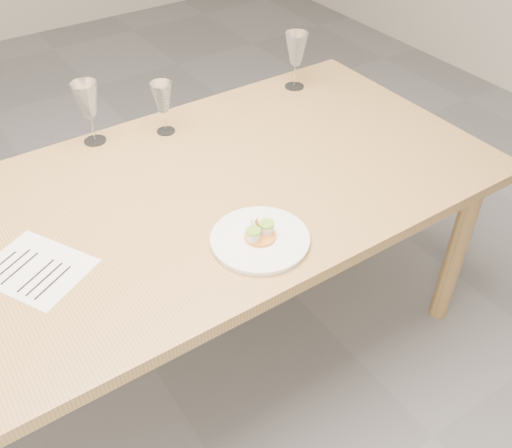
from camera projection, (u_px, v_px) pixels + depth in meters
ground at (155, 370)px, 2.15m from camera, size 7.00×7.00×0.00m
dining_table at (129, 234)px, 1.71m from camera, size 2.40×1.00×0.75m
dinner_plate at (260, 238)px, 1.57m from camera, size 0.28×0.28×0.07m
recipe_sheet at (36, 269)px, 1.50m from camera, size 0.31×0.33×0.00m
wine_glass_1 at (87, 101)px, 1.88m from camera, size 0.09×0.09×0.22m
wine_glass_2 at (162, 98)px, 1.94m from camera, size 0.07×0.07×0.19m
wine_glass_3 at (296, 50)px, 2.19m from camera, size 0.09×0.09×0.22m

